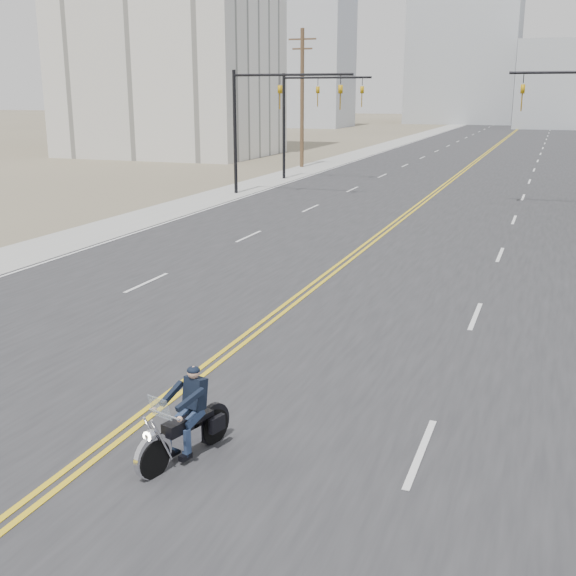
# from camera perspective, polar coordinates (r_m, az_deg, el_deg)

# --- Properties ---
(ground_plane) EXTENTS (400.00, 400.00, 0.00)m
(ground_plane) POSITION_cam_1_polar(r_m,az_deg,el_deg) (11.15, -21.44, -17.00)
(ground_plane) COLOR #776D56
(ground_plane) RESTS_ON ground
(road) EXTENTS (20.00, 200.00, 0.01)m
(road) POSITION_cam_1_polar(r_m,az_deg,el_deg) (77.33, 15.62, 10.37)
(road) COLOR #303033
(road) RESTS_ON ground
(sidewalk_left) EXTENTS (3.00, 200.00, 0.01)m
(sidewalk_left) POSITION_cam_1_polar(r_m,az_deg,el_deg) (79.15, 7.17, 10.90)
(sidewalk_left) COLOR #A5A5A0
(sidewalk_left) RESTS_ON ground
(traffic_mast_left) EXTENTS (7.10, 0.26, 7.00)m
(traffic_mast_left) POSITION_cam_1_polar(r_m,az_deg,el_deg) (41.87, -1.65, 14.06)
(traffic_mast_left) COLOR black
(traffic_mast_left) RESTS_ON ground
(traffic_mast_far) EXTENTS (6.10, 0.26, 7.00)m
(traffic_mast_far) POSITION_cam_1_polar(r_m,az_deg,el_deg) (49.49, 1.56, 14.16)
(traffic_mast_far) COLOR black
(traffic_mast_far) RESTS_ON ground
(utility_pole_left) EXTENTS (2.20, 0.30, 10.50)m
(utility_pole_left) POSITION_cam_1_polar(r_m,az_deg,el_deg) (58.08, 1.12, 14.91)
(utility_pole_left) COLOR brown
(utility_pole_left) RESTS_ON ground
(haze_bldg_a) EXTENTS (14.00, 12.00, 22.00)m
(haze_bldg_a) POSITION_cam_1_polar(r_m,az_deg,el_deg) (128.87, 1.55, 17.51)
(haze_bldg_a) COLOR #B7BCC6
(haze_bldg_a) RESTS_ON ground
(haze_bldg_b) EXTENTS (18.00, 14.00, 14.00)m
(haze_bldg_b) POSITION_cam_1_polar(r_m,az_deg,el_deg) (131.83, 21.69, 14.69)
(haze_bldg_b) COLOR #ADB2B7
(haze_bldg_b) RESTS_ON ground
(haze_bldg_d) EXTENTS (20.00, 15.00, 26.00)m
(haze_bldg_d) POSITION_cam_1_polar(r_m,az_deg,el_deg) (148.18, 13.76, 17.57)
(haze_bldg_d) COLOR #ADB2B7
(haze_bldg_d) RESTS_ON ground
(haze_bldg_f) EXTENTS (12.00, 12.00, 16.00)m
(haze_bldg_f) POSITION_cam_1_polar(r_m,az_deg,el_deg) (148.12, -2.22, 16.03)
(haze_bldg_f) COLOR #ADB2B7
(haze_bldg_f) RESTS_ON ground
(motorcyclist) EXTENTS (1.33, 2.10, 1.52)m
(motorcyclist) POSITION_cam_1_polar(r_m,az_deg,el_deg) (11.80, -8.24, -9.98)
(motorcyclist) COLOR black
(motorcyclist) RESTS_ON ground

